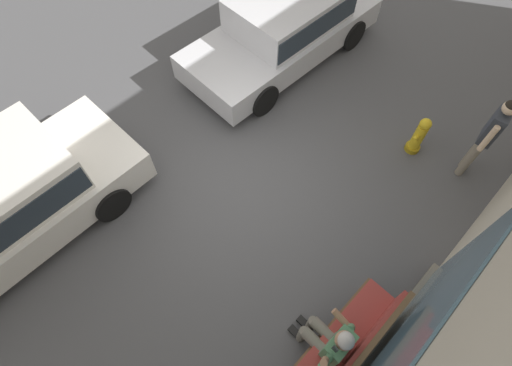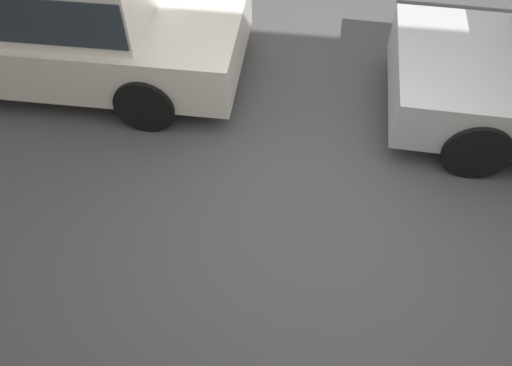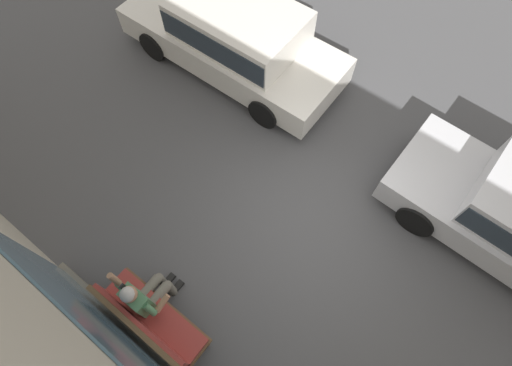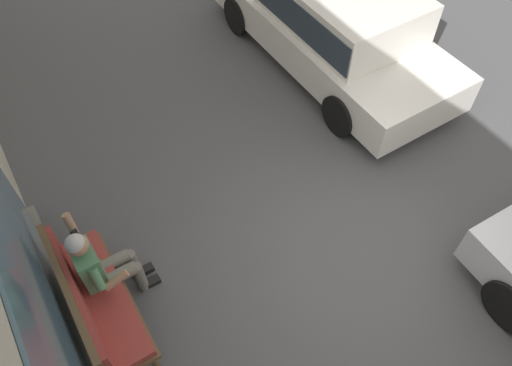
# 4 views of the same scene
# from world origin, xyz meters

# --- Properties ---
(ground_plane) EXTENTS (60.00, 60.00, 0.00)m
(ground_plane) POSITION_xyz_m (0.00, 0.00, 0.00)
(ground_plane) COLOR #4C4C4F
(bench) EXTENTS (1.68, 0.55, 1.01)m
(bench) POSITION_xyz_m (0.85, 2.90, 0.58)
(bench) COLOR brown
(bench) RESTS_ON ground_plane
(person_on_phone) EXTENTS (0.73, 0.74, 1.34)m
(person_on_phone) POSITION_xyz_m (1.10, 2.67, 0.71)
(person_on_phone) COLOR #6B665B
(person_on_phone) RESTS_ON ground_plane
(parked_car_mid) EXTENTS (4.59, 1.90, 1.47)m
(parked_car_mid) POSITION_xyz_m (3.17, -1.92, 0.80)
(parked_car_mid) COLOR white
(parked_car_mid) RESTS_ON ground_plane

